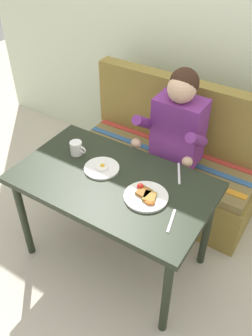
{
  "coord_description": "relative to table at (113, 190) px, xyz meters",
  "views": [
    {
      "loc": [
        0.93,
        -1.33,
        2.15
      ],
      "look_at": [
        0.0,
        0.15,
        0.72
      ],
      "focal_mm": 38.53,
      "sensor_mm": 36.0,
      "label": 1
    }
  ],
  "objects": [
    {
      "name": "back_wall",
      "position": [
        0.0,
        1.27,
        0.65
      ],
      "size": [
        4.4,
        0.1,
        2.6
      ],
      "primitive_type": "cube",
      "color": "beige",
      "rests_on": "ground"
    },
    {
      "name": "person",
      "position": [
        0.11,
        0.59,
        0.09
      ],
      "size": [
        0.45,
        0.61,
        1.21
      ],
      "color": "#732E80",
      "rests_on": "ground"
    },
    {
      "name": "plate_eggs",
      "position": [
        -0.11,
        0.05,
        0.09
      ],
      "size": [
        0.22,
        0.22,
        0.04
      ],
      "color": "white",
      "rests_on": "table"
    },
    {
      "name": "ground_plane",
      "position": [
        0.0,
        0.0,
        -0.65
      ],
      "size": [
        8.0,
        8.0,
        0.0
      ],
      "primitive_type": "plane",
      "color": "beige"
    },
    {
      "name": "plate_breakfast",
      "position": [
        0.24,
        -0.02,
        0.1
      ],
      "size": [
        0.25,
        0.25,
        0.05
      ],
      "color": "white",
      "rests_on": "table"
    },
    {
      "name": "fork",
      "position": [
        0.44,
        -0.11,
        0.08
      ],
      "size": [
        0.05,
        0.17,
        0.0
      ],
      "primitive_type": "cube",
      "rotation": [
        0.0,
        0.0,
        0.24
      ],
      "color": "silver",
      "rests_on": "table"
    },
    {
      "name": "table",
      "position": [
        0.0,
        0.0,
        0.0
      ],
      "size": [
        1.2,
        0.7,
        0.73
      ],
      "color": "black",
      "rests_on": "ground"
    },
    {
      "name": "coffee_mug",
      "position": [
        -0.34,
        0.09,
        0.13
      ],
      "size": [
        0.12,
        0.08,
        0.09
      ],
      "color": "white",
      "rests_on": "table"
    },
    {
      "name": "knife",
      "position": [
        0.31,
        0.27,
        0.08
      ],
      "size": [
        0.1,
        0.18,
        0.0
      ],
      "primitive_type": "cube",
      "rotation": [
        0.0,
        0.0,
        0.47
      ],
      "color": "silver",
      "rests_on": "table"
    },
    {
      "name": "couch",
      "position": [
        0.0,
        0.76,
        -0.32
      ],
      "size": [
        1.44,
        0.56,
        1.0
      ],
      "color": "olive",
      "rests_on": "ground"
    }
  ]
}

